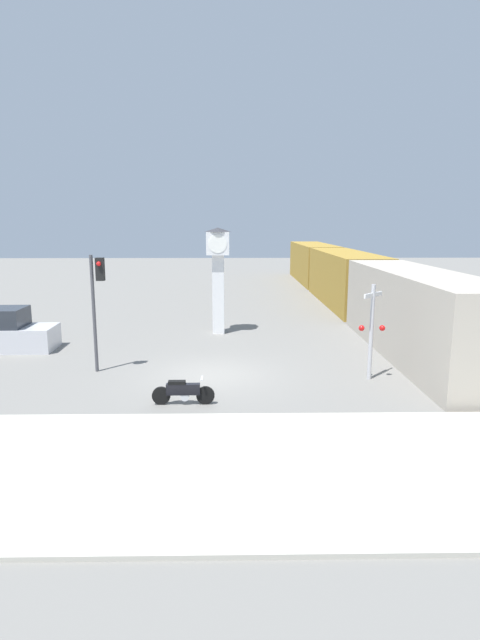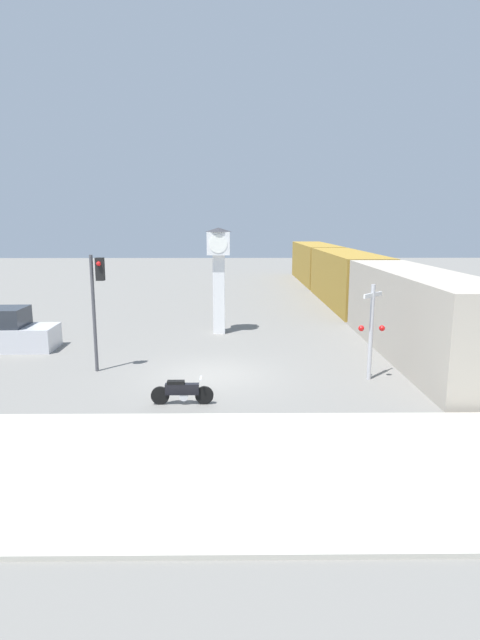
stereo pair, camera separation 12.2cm
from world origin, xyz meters
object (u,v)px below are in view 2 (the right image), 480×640
at_px(traffic_light, 97,292).
at_px(railroad_crossing_signal, 371,328).
at_px(freight_train, 347,278).
at_px(parked_car, 3,332).
at_px(clock_tower, 219,264).
at_px(motorcycle, 182,391).

distance_m(traffic_light, railroad_crossing_signal, 9.59).
distance_m(freight_train, parked_car, 20.94).
height_order(clock_tower, parked_car, clock_tower).
relative_size(clock_tower, freight_train, 0.13).
bearing_deg(parked_car, motorcycle, -40.20).
height_order(motorcycle, railroad_crossing_signal, railroad_crossing_signal).
bearing_deg(traffic_light, motorcycle, -45.88).
distance_m(traffic_light, parked_car, 6.24).
bearing_deg(freight_train, motorcycle, -115.63).
relative_size(clock_tower, railroad_crossing_signal, 1.55).
relative_size(traffic_light, parked_car, 0.99).
height_order(freight_train, railroad_crossing_signal, freight_train).
bearing_deg(motorcycle, clock_tower, 84.86).
xyz_separation_m(freight_train, railroad_crossing_signal, (-2.74, -16.23, 0.10)).
distance_m(motorcycle, traffic_light, 5.36).
relative_size(clock_tower, parked_car, 1.19).
xyz_separation_m(freight_train, parked_car, (-17.14, -12.00, -0.95)).
bearing_deg(traffic_light, freight_train, 51.18).
distance_m(freight_train, railroad_crossing_signal, 16.47).
xyz_separation_m(motorcycle, traffic_light, (-3.30, 3.40, 2.50)).
xyz_separation_m(clock_tower, traffic_light, (-4.09, -6.35, -0.46)).
relative_size(motorcycle, railroad_crossing_signal, 0.56).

